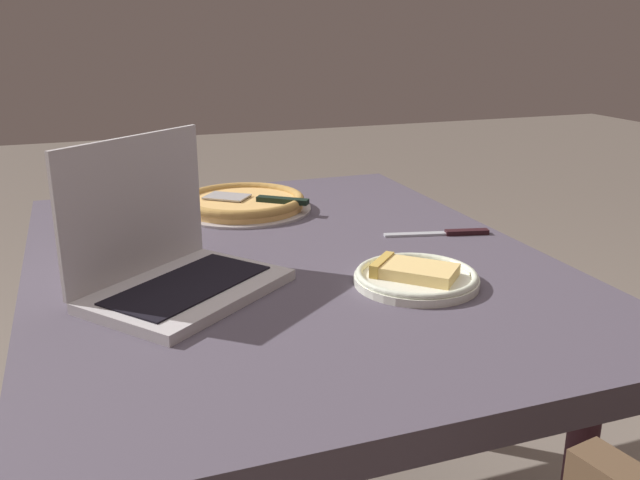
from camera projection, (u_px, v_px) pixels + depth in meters
name	position (u px, v px, depth m)	size (l,w,h in m)	color
dining_table	(287.00, 287.00, 1.34)	(1.24, 0.96, 0.72)	#4C4451
laptop	(169.00, 259.00, 1.13)	(0.37, 0.38, 0.26)	#BCB7B9
pizza_plate	(415.00, 276.00, 1.17)	(0.22, 0.22, 0.04)	white
pizza_tray	(244.00, 203.00, 1.63)	(0.33, 0.33, 0.04)	#A9A2A5
table_knife	(447.00, 233.00, 1.45)	(0.07, 0.22, 0.01)	#B7BBC4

